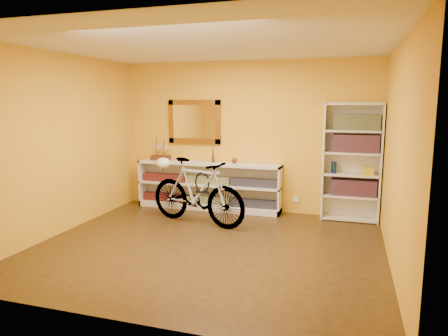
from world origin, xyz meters
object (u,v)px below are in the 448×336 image
(console_unit, at_px, (208,186))
(bookcase, at_px, (352,162))
(bicycle, at_px, (197,192))
(helmet, at_px, (163,163))

(console_unit, xyz_separation_m, bookcase, (2.42, 0.03, 0.52))
(console_unit, relative_size, bicycle, 1.47)
(bicycle, xyz_separation_m, helmet, (-0.65, 0.17, 0.39))
(helmet, bearing_deg, console_unit, 54.20)
(bicycle, bearing_deg, console_unit, 23.23)
(bookcase, relative_size, bicycle, 1.08)
(console_unit, bearing_deg, bookcase, 0.59)
(bicycle, bearing_deg, helmet, 90.00)
(bicycle, relative_size, helmet, 7.46)
(bookcase, xyz_separation_m, bicycle, (-2.29, -0.92, -0.43))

